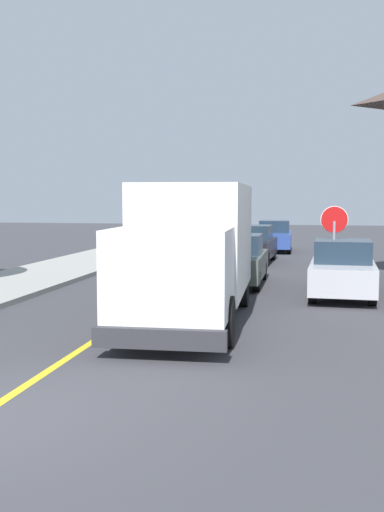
{
  "coord_description": "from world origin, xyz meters",
  "views": [
    {
      "loc": [
        4.26,
        -6.88,
        2.87
      ],
      "look_at": [
        1.29,
        8.38,
        1.4
      ],
      "focal_mm": 42.86,
      "sensor_mm": 36.0,
      "label": 1
    }
  ],
  "objects_px": {
    "box_truck": "(192,246)",
    "parked_car_mid": "(252,245)",
    "stop_sign": "(334,233)",
    "parked_car_far": "(274,237)",
    "parked_van_across": "(342,270)",
    "parked_car_near": "(237,261)"
  },
  "relations": [
    {
      "from": "stop_sign",
      "to": "parked_car_far",
      "type": "bearing_deg",
      "value": 99.83
    },
    {
      "from": "parked_car_mid",
      "to": "parked_van_across",
      "type": "distance_m",
      "value": 9.65
    },
    {
      "from": "parked_van_across",
      "to": "stop_sign",
      "type": "relative_size",
      "value": 1.69
    },
    {
      "from": "box_truck",
      "to": "parked_car_mid",
      "type": "xyz_separation_m",
      "value": [
        0.19,
        13.19,
        -0.97
      ]
    },
    {
      "from": "parked_car_far",
      "to": "stop_sign",
      "type": "height_order",
      "value": "stop_sign"
    },
    {
      "from": "box_truck",
      "to": "parked_van_across",
      "type": "relative_size",
      "value": 1.62
    },
    {
      "from": "parked_van_across",
      "to": "stop_sign",
      "type": "distance_m",
      "value": 1.1
    },
    {
      "from": "parked_van_across",
      "to": "stop_sign",
      "type": "xyz_separation_m",
      "value": [
        -0.26,
        0.1,
        1.06
      ]
    },
    {
      "from": "box_truck",
      "to": "stop_sign",
      "type": "relative_size",
      "value": 2.74
    },
    {
      "from": "parked_car_near",
      "to": "parked_car_far",
      "type": "bearing_deg",
      "value": 87.92
    },
    {
      "from": "box_truck",
      "to": "parked_car_near",
      "type": "bearing_deg",
      "value": 87.01
    },
    {
      "from": "box_truck",
      "to": "parked_car_near",
      "type": "relative_size",
      "value": 1.65
    },
    {
      "from": "box_truck",
      "to": "parked_car_mid",
      "type": "distance_m",
      "value": 13.23
    },
    {
      "from": "parked_car_near",
      "to": "parked_van_across",
      "type": "distance_m",
      "value": 3.87
    },
    {
      "from": "box_truck",
      "to": "parked_car_mid",
      "type": "bearing_deg",
      "value": 89.19
    },
    {
      "from": "parked_car_mid",
      "to": "stop_sign",
      "type": "distance_m",
      "value": 9.52
    },
    {
      "from": "parked_car_near",
      "to": "parked_car_mid",
      "type": "xyz_separation_m",
      "value": [
        -0.13,
        7.05,
        0.0
      ]
    },
    {
      "from": "parked_car_near",
      "to": "parked_van_across",
      "type": "xyz_separation_m",
      "value": [
        3.35,
        -1.94,
        0.0
      ]
    },
    {
      "from": "parked_car_far",
      "to": "stop_sign",
      "type": "distance_m",
      "value": 15.3
    },
    {
      "from": "box_truck",
      "to": "parked_van_across",
      "type": "xyz_separation_m",
      "value": [
        3.67,
        4.19,
        -0.97
      ]
    },
    {
      "from": "parked_car_near",
      "to": "stop_sign",
      "type": "relative_size",
      "value": 1.66
    },
    {
      "from": "parked_car_far",
      "to": "box_truck",
      "type": "bearing_deg",
      "value": -92.37
    }
  ]
}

